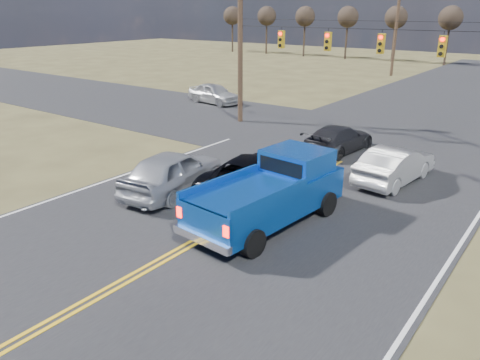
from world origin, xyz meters
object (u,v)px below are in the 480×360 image
Objects in this scene: silver_suv at (173,171)px; pickup_truck at (272,192)px; dgrey_car_queue at (339,139)px; black_suv at (257,174)px; white_car_queue at (395,165)px; cross_car_west at (214,93)px.

pickup_truck is at bearing 170.58° from silver_suv.
dgrey_car_queue is (-1.92, 9.29, -0.44)m from pickup_truck.
silver_suv reaches higher than dgrey_car_queue.
black_suv is (2.72, 1.96, -0.09)m from silver_suv.
silver_suv is 1.08× the size of dgrey_car_queue.
dgrey_car_queue is (0.11, 7.23, -0.10)m from black_suv.
pickup_truck is 6.84m from white_car_queue.
white_car_queue reaches higher than dgrey_car_queue.
silver_suv is at bearing 33.35° from black_suv.
black_suv reaches higher than dgrey_car_queue.
silver_suv is 18.88m from cross_car_west.
pickup_truck is at bearing 106.58° from dgrey_car_queue.
silver_suv is (-4.75, 0.09, -0.26)m from pickup_truck.
silver_suv is 1.11× the size of cross_car_west.
pickup_truck reaches higher than silver_suv.
pickup_truck is 4.75m from silver_suv.
cross_car_west is (-13.48, 13.55, -0.00)m from black_suv.
black_suv is 1.19× the size of dgrey_car_queue.
pickup_truck is 2.91m from black_suv.
pickup_truck is 1.34× the size of dgrey_car_queue.
dgrey_car_queue is at bearing -115.40° from silver_suv.
cross_car_west reaches higher than dgrey_car_queue.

